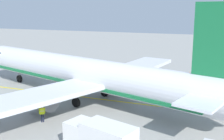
% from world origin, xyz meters
% --- Properties ---
extents(airliner_foreground, '(34.07, 40.75, 11.90)m').
position_xyz_m(airliner_foreground, '(21.18, 21.27, 3.39)').
color(airliner_foreground, silver).
rests_on(airliner_foreground, ground).
extents(service_truck_baggage, '(2.83, 6.27, 2.40)m').
position_xyz_m(service_truck_baggage, '(24.40, 9.77, 1.40)').
color(service_truck_baggage, '#338C3F').
rests_on(service_truck_baggage, ground).
extents(service_truck_catering, '(3.84, 6.31, 2.80)m').
position_xyz_m(service_truck_catering, '(9.02, 14.00, 1.56)').
color(service_truck_catering, white).
rests_on(service_truck_catering, ground).
extents(cargo_container_near, '(2.32, 2.32, 1.90)m').
position_xyz_m(cargo_container_near, '(36.86, 8.43, 0.90)').
color(cargo_container_near, '#333338').
rests_on(cargo_container_near, ground).
extents(crew_marshaller, '(0.46, 0.52, 1.73)m').
position_xyz_m(crew_marshaller, '(13.16, 22.20, 1.02)').
color(crew_marshaller, '#191E33').
rests_on(crew_marshaller, ground).
extents(crew_loader_left, '(0.53, 0.45, 1.74)m').
position_xyz_m(crew_loader_left, '(26.71, 5.41, 1.03)').
color(crew_loader_left, '#191E33').
rests_on(crew_loader_left, ground).
extents(crew_loader_right, '(0.35, 0.61, 1.66)m').
position_xyz_m(crew_loader_right, '(34.90, 10.06, 0.98)').
color(crew_loader_right, '#191E33').
rests_on(crew_loader_right, ground).
extents(apron_guide_line, '(0.30, 60.00, 0.01)m').
position_xyz_m(apron_guide_line, '(22.10, 16.82, 0.01)').
color(apron_guide_line, yellow).
rests_on(apron_guide_line, ground).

